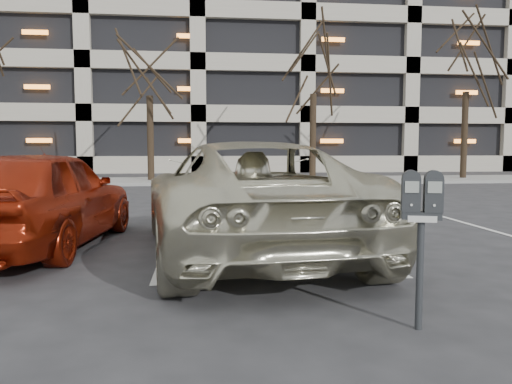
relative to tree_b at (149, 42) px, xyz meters
name	(u,v)px	position (x,y,z in m)	size (l,w,h in m)	color
ground	(281,275)	(3.00, -16.00, -5.86)	(140.00, 140.00, 0.00)	#28282B
sidewalk	(222,181)	(3.00, 0.00, -5.80)	(80.00, 4.00, 0.12)	gray
stall_lines	(169,241)	(1.60, -13.70, -5.86)	(16.90, 5.20, 0.00)	silver
parking_garage	(362,50)	(15.00, 17.84, 3.40)	(52.00, 20.00, 19.00)	black
tree_b	(149,42)	(0.00, 0.00, 0.00)	(3.57, 3.57, 8.11)	black
tree_c	(314,40)	(7.00, 0.00, 0.26)	(3.73, 3.73, 8.47)	black
tree_d	(468,37)	(14.00, 0.00, 0.54)	(3.90, 3.90, 8.86)	black
parking_meter	(422,211)	(3.83, -17.81, -4.90)	(0.34, 0.21, 1.25)	black
suv_silver	(246,197)	(2.72, -14.63, -5.09)	(3.14, 5.78, 1.54)	beige
car_red	(40,198)	(-0.21, -14.06, -5.13)	(1.74, 4.32, 1.47)	maroon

